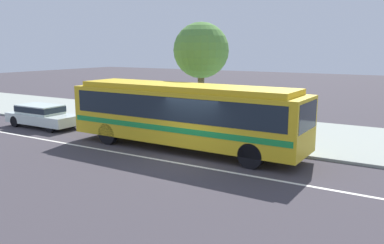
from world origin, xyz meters
TOP-DOWN VIEW (x-y plane):
  - ground_plane at (0.00, 0.00)m, footprint 120.00×120.00m
  - sidewalk_slab at (0.00, 6.56)m, footprint 60.00×8.00m
  - lane_stripe_center at (0.00, -0.80)m, footprint 56.00×0.16m
  - transit_bus at (-1.17, 1.21)m, footprint 11.21×2.72m
  - sedan_behind_bus at (-10.97, 1.34)m, footprint 4.59×1.77m
  - pedestrian_waiting_near_sign at (-1.33, 3.80)m, footprint 0.44×0.44m
  - pedestrian_walking_along_curb at (-3.17, 3.56)m, footprint 0.38×0.38m
  - pedestrian_standing_by_tree at (1.83, 4.17)m, footprint 0.48×0.48m
  - street_tree_near_stop at (-2.70, 5.43)m, footprint 3.02×3.02m

SIDE VIEW (x-z plane):
  - ground_plane at x=0.00m, z-range 0.00..0.00m
  - lane_stripe_center at x=0.00m, z-range 0.00..0.01m
  - sidewalk_slab at x=0.00m, z-range 0.00..0.12m
  - sedan_behind_bus at x=-10.97m, z-range 0.08..1.37m
  - pedestrian_waiting_near_sign at x=-1.33m, z-range 0.26..1.90m
  - pedestrian_walking_along_curb at x=-3.17m, z-range 0.26..1.93m
  - pedestrian_standing_by_tree at x=1.83m, z-range 0.28..2.06m
  - transit_bus at x=-1.17m, z-range 0.24..3.18m
  - street_tree_near_stop at x=-2.70m, z-range 1.47..7.26m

